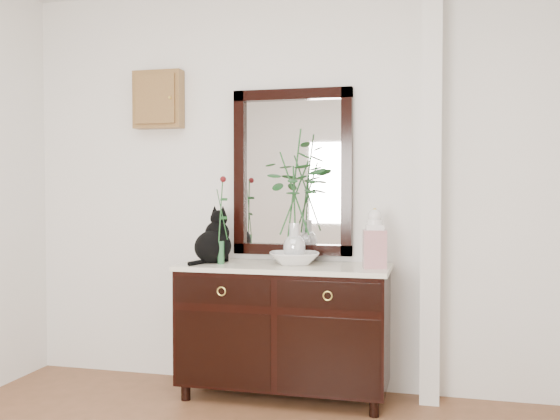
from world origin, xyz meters
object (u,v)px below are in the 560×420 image
(sideboard, at_px, (284,324))
(lotus_bowl, at_px, (294,258))
(ginger_jar, at_px, (375,238))
(cat, at_px, (213,236))

(sideboard, distance_m, lotus_bowl, 0.42)
(sideboard, height_order, lotus_bowl, lotus_bowl)
(sideboard, distance_m, ginger_jar, 0.80)
(cat, xyz_separation_m, lotus_bowl, (0.53, 0.04, -0.14))
(sideboard, bearing_deg, cat, 179.82)
(sideboard, distance_m, cat, 0.73)
(sideboard, relative_size, cat, 3.81)
(cat, xyz_separation_m, ginger_jar, (1.04, -0.01, 0.01))
(sideboard, xyz_separation_m, cat, (-0.47, 0.00, 0.55))
(lotus_bowl, relative_size, ginger_jar, 0.86)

